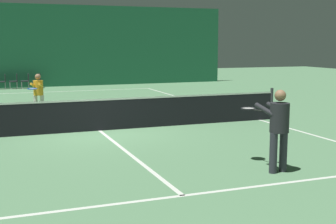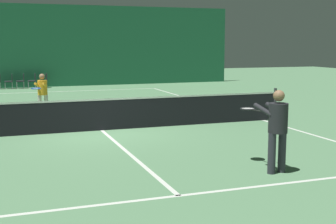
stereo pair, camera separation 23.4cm
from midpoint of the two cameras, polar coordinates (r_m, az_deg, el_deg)
The scene contains 14 objects.
ground_plane at distance 14.05m, azimuth -7.60°, elevation -2.24°, with size 60.00×60.00×0.00m, color #56845B.
backdrop_curtain at distance 28.70m, azimuth -14.10°, elevation 7.83°, with size 23.00×0.12×4.83m.
court_line_baseline_far at distance 25.71m, azimuth -13.21°, elevation 2.43°, with size 11.00×0.10×0.00m.
court_line_service_far at distance 20.29m, azimuth -11.41°, elevation 0.94°, with size 8.25×0.10×0.00m.
court_line_service_near at distance 8.09m, azimuth 2.16°, elevation -10.16°, with size 8.25×0.10×0.00m.
court_line_sideline_right at distance 16.10m, azimuth 11.91°, elevation -0.98°, with size 0.10×23.80×0.00m.
court_line_centre at distance 14.05m, azimuth -7.60°, elevation -2.23°, with size 0.10×12.80×0.00m.
tennis_net at distance 13.97m, azimuth -7.64°, elevation -0.18°, with size 12.00×0.10×1.07m.
player_near at distance 9.55m, azimuth 13.77°, elevation -1.52°, with size 0.54×1.39×1.67m.
player_far at distance 17.34m, azimuth -14.71°, elevation 2.48°, with size 0.70×1.31×1.49m.
courtside_chair_1 at distance 28.09m, azimuth -18.49°, elevation 3.70°, with size 0.44×0.44×0.84m.
courtside_chair_2 at distance 28.11m, azimuth -17.20°, elevation 3.76°, with size 0.44×0.44×0.84m.
courtside_chair_3 at distance 28.14m, azimuth -15.90°, elevation 3.82°, with size 0.44×0.44×0.84m.
courtside_chair_4 at distance 28.19m, azimuth -14.61°, elevation 3.88°, with size 0.44×0.44×0.84m.
Camera 2 is at (-2.76, -13.56, 2.58)m, focal length 50.00 mm.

